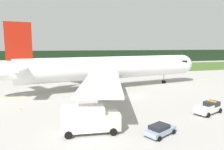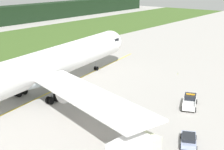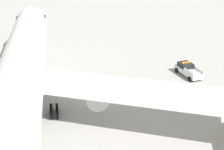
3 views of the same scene
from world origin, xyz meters
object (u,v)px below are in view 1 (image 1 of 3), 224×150
catering_truck (89,119)px  staff_car (160,130)px  airliner (108,68)px  ops_pickup_truck (209,108)px

catering_truck → staff_car: bearing=-20.3°
catering_truck → staff_car: (7.85, -2.91, -1.07)m
airliner → catering_truck: bearing=-110.0°
staff_car → ops_pickup_truck: bearing=24.0°
airliner → staff_car: 27.96m
ops_pickup_truck → staff_car: (-11.36, -5.05, -0.20)m
airliner → catering_truck: airliner is taller
ops_pickup_truck → staff_car: size_ratio=1.28×
airliner → ops_pickup_truck: 25.10m
catering_truck → staff_car: size_ratio=1.61×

